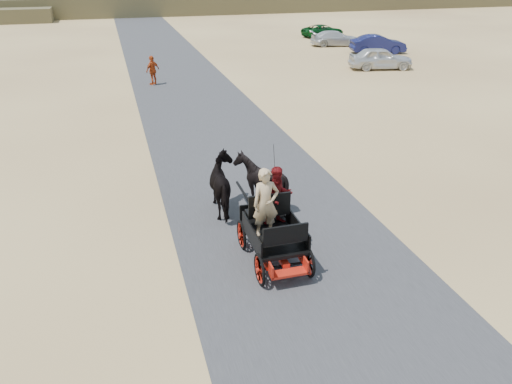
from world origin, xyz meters
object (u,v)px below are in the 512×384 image
object	(u,v)px
horse_right	(261,181)
car_b	(378,44)
horse_left	(225,186)
car_a	(381,58)
carriage	(273,248)
pedestrian	(153,70)
car_c	(336,38)
car_d	(323,31)

from	to	relation	value
horse_right	car_b	distance (m)	28.78
horse_left	horse_right	distance (m)	1.10
horse_left	car_b	bearing A→B (deg)	-127.35
car_a	horse_left	bearing A→B (deg)	151.35
carriage	pedestrian	size ratio (longest dim) A/B	1.39
horse_right	car_b	size ratio (longest dim) A/B	0.39
car_a	car_c	world-z (taller)	car_a
car_c	car_d	xyz separation A→B (m)	(1.01, 5.15, -0.05)
horse_left	horse_right	size ratio (longest dim) A/B	1.18
horse_left	car_b	size ratio (longest dim) A/B	0.46
horse_left	horse_right	bearing A→B (deg)	-180.00
horse_right	pedestrian	size ratio (longest dim) A/B	0.98
carriage	car_b	xyz separation A→B (m)	(17.31, 26.40, 0.35)
car_b	car_c	size ratio (longest dim) A/B	1.00
horse_right	pedestrian	world-z (taller)	pedestrian
horse_left	car_b	distance (m)	29.44
car_c	car_d	size ratio (longest dim) A/B	1.03
pedestrian	car_d	xyz separation A→B (m)	(17.64, 15.49, -0.29)
horse_right	car_c	xyz separation A→B (m)	(15.05, 27.77, -0.22)
horse_left	car_d	bearing A→B (deg)	-117.52
horse_left	horse_right	world-z (taller)	horse_right
horse_right	car_a	size ratio (longest dim) A/B	0.40
car_b	car_d	xyz separation A→B (m)	(-0.71, 9.52, -0.13)
car_a	car_b	distance (m)	6.29
car_a	car_b	world-z (taller)	car_a
pedestrian	car_a	bearing A→B (deg)	142.80
pedestrian	car_a	world-z (taller)	pedestrian
horse_right	car_a	bearing A→B (deg)	-127.98
car_b	car_a	bearing A→B (deg)	163.53
carriage	car_d	xyz separation A→B (m)	(16.60, 35.92, 0.22)
carriage	car_a	distance (m)	25.33
pedestrian	car_c	bearing A→B (deg)	173.31
car_b	car_c	bearing A→B (deg)	31.99
horse_right	car_d	bearing A→B (deg)	-115.99
horse_left	car_c	xyz separation A→B (m)	(16.15, 27.77, -0.22)
car_b	pedestrian	bearing A→B (deg)	118.61
horse_left	pedestrian	xyz separation A→B (m)	(-0.48, 17.44, 0.02)
pedestrian	carriage	bearing A→B (deg)	54.35
carriage	car_c	world-z (taller)	car_c
carriage	car_a	bearing A→B (deg)	55.22
horse_left	horse_right	xyz separation A→B (m)	(1.10, 0.00, 0.00)
horse_right	car_c	world-z (taller)	horse_right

